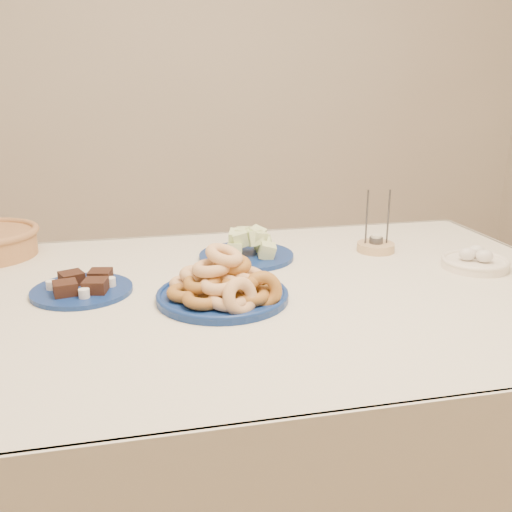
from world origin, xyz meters
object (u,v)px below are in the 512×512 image
object	(u,v)px
melon_plate	(248,248)
candle_holder	(376,246)
egg_bowl	(475,261)
dining_table	(252,330)
brownie_plate	(82,288)
donut_platter	(224,286)

from	to	relation	value
melon_plate	candle_holder	bearing A→B (deg)	-1.92
melon_plate	egg_bowl	distance (m)	0.62
candle_holder	dining_table	bearing A→B (deg)	-150.98
brownie_plate	melon_plate	bearing A→B (deg)	22.55
egg_bowl	brownie_plate	bearing A→B (deg)	177.90
egg_bowl	candle_holder	bearing A→B (deg)	133.17
melon_plate	brownie_plate	world-z (taller)	melon_plate
dining_table	brownie_plate	bearing A→B (deg)	170.38
donut_platter	candle_holder	xyz separation A→B (m)	(0.50, 0.29, -0.02)
brownie_plate	egg_bowl	distance (m)	1.02
candle_holder	egg_bowl	size ratio (longest dim) A/B	0.79
dining_table	melon_plate	distance (m)	0.29
dining_table	donut_platter	world-z (taller)	donut_platter
melon_plate	brownie_plate	bearing A→B (deg)	-157.45
brownie_plate	dining_table	bearing A→B (deg)	-9.62
donut_platter	candle_holder	world-z (taller)	candle_holder
melon_plate	candle_holder	world-z (taller)	candle_holder
candle_holder	egg_bowl	distance (m)	0.28
candle_holder	egg_bowl	bearing A→B (deg)	-46.83
dining_table	egg_bowl	bearing A→B (deg)	2.76
dining_table	melon_plate	bearing A→B (deg)	80.16
dining_table	brownie_plate	xyz separation A→B (m)	(-0.40, 0.07, 0.12)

